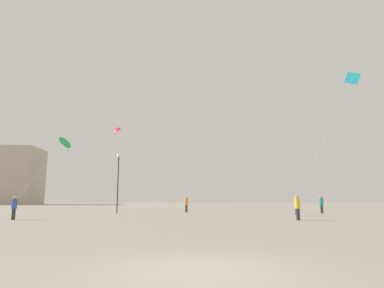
{
  "coord_description": "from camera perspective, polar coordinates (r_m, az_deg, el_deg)",
  "views": [
    {
      "loc": [
        -0.2,
        -6.93,
        1.43
      ],
      "look_at": [
        0.0,
        16.11,
        5.3
      ],
      "focal_mm": 30.82,
      "sensor_mm": 36.0,
      "label": 1
    }
  ],
  "objects": [
    {
      "name": "ground_plane",
      "position": [
        7.07,
        1.19,
        -21.17
      ],
      "size": [
        300.0,
        300.0,
        0.0
      ],
      "primitive_type": "plane",
      "color": "#9E9689"
    },
    {
      "name": "person_in_grey",
      "position": [
        32.22,
        17.6,
        -10.04
      ],
      "size": [
        0.36,
        0.36,
        1.65
      ],
      "rotation": [
        0.0,
        0.0,
        0.19
      ],
      "color": "#2D2D33",
      "rests_on": "ground_plane"
    },
    {
      "name": "person_in_teal",
      "position": [
        37.44,
        21.48,
        -9.52
      ],
      "size": [
        0.4,
        0.4,
        1.85
      ],
      "rotation": [
        0.0,
        0.0,
        0.94
      ],
      "color": "#2D2D33",
      "rests_on": "ground_plane"
    },
    {
      "name": "person_in_orange",
      "position": [
        37.41,
        -0.98,
        -10.26
      ],
      "size": [
        0.38,
        0.38,
        1.74
      ],
      "rotation": [
        0.0,
        0.0,
        5.59
      ],
      "color": "#2D2D33",
      "rests_on": "ground_plane"
    },
    {
      "name": "person_in_blue",
      "position": [
        26.82,
        -28.42,
        -9.51
      ],
      "size": [
        0.36,
        0.36,
        1.67
      ],
      "rotation": [
        0.0,
        0.0,
        4.91
      ],
      "color": "#2D2D33",
      "rests_on": "ground_plane"
    },
    {
      "name": "person_in_yellow",
      "position": [
        24.35,
        17.8,
        -10.21
      ],
      "size": [
        0.38,
        0.38,
        1.74
      ],
      "rotation": [
        0.0,
        0.0,
        3.11
      ],
      "color": "#2D2D33",
      "rests_on": "ground_plane"
    },
    {
      "name": "kite_crimson_delta",
      "position": [
        46.1,
        -12.58,
        2.04
      ],
      "size": [
        10.28,
        7.47,
        9.88
      ],
      "color": "red"
    },
    {
      "name": "kite_emerald_diamond",
      "position": [
        29.11,
        -21.06,
        0.29
      ],
      "size": [
        2.95,
        3.87,
        5.26
      ],
      "color": "green"
    },
    {
      "name": "kite_cyan_delta",
      "position": [
        34.81,
        25.94,
        9.91
      ],
      "size": [
        6.01,
        2.28,
        11.77
      ],
      "color": "#1EB2C6"
    },
    {
      "name": "lamppost_east",
      "position": [
        35.27,
        -12.65,
        -5.12
      ],
      "size": [
        0.36,
        0.36,
        6.15
      ],
      "color": "#2D2D30",
      "rests_on": "ground_plane"
    }
  ]
}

